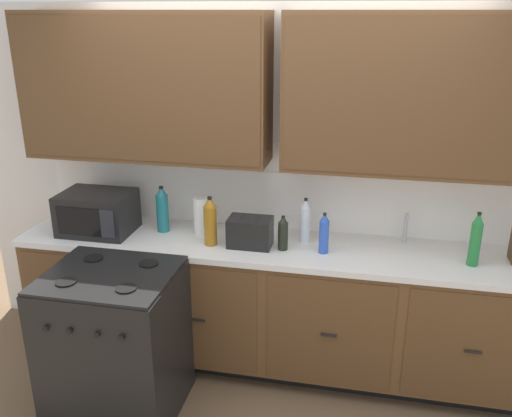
% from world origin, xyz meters
% --- Properties ---
extents(ground_plane, '(8.43, 8.43, 0.00)m').
position_xyz_m(ground_plane, '(0.00, 0.00, 0.00)').
color(ground_plane, brown).
extents(wall_unit, '(4.57, 0.40, 2.43)m').
position_xyz_m(wall_unit, '(0.00, 0.49, 1.66)').
color(wall_unit, white).
rests_on(wall_unit, ground_plane).
extents(counter_run, '(3.40, 0.64, 0.93)m').
position_xyz_m(counter_run, '(0.00, 0.30, 0.48)').
color(counter_run, black).
rests_on(counter_run, ground_plane).
extents(stove_range, '(0.76, 0.68, 0.95)m').
position_xyz_m(stove_range, '(-0.84, -0.33, 0.47)').
color(stove_range, black).
rests_on(stove_range, ground_plane).
extents(microwave, '(0.48, 0.37, 0.28)m').
position_xyz_m(microwave, '(-1.20, 0.26, 1.07)').
color(microwave, black).
rests_on(microwave, counter_run).
extents(toaster, '(0.28, 0.18, 0.19)m').
position_xyz_m(toaster, '(-0.13, 0.24, 1.03)').
color(toaster, black).
rests_on(toaster, counter_run).
extents(sink_faucet, '(0.02, 0.02, 0.20)m').
position_xyz_m(sink_faucet, '(0.86, 0.51, 1.03)').
color(sink_faucet, '#B2B5BA').
rests_on(sink_faucet, counter_run).
extents(paper_towel_roll, '(0.12, 0.12, 0.26)m').
position_xyz_m(paper_towel_roll, '(-0.49, 0.38, 1.06)').
color(paper_towel_roll, white).
rests_on(paper_towel_roll, counter_run).
extents(bottle_green, '(0.07, 0.07, 0.34)m').
position_xyz_m(bottle_green, '(1.24, 0.24, 1.10)').
color(bottle_green, '#237A38').
rests_on(bottle_green, counter_run).
extents(bottle_blue, '(0.06, 0.06, 0.27)m').
position_xyz_m(bottle_blue, '(0.35, 0.23, 1.06)').
color(bottle_blue, blue).
rests_on(bottle_blue, counter_run).
extents(bottle_teal, '(0.08, 0.08, 0.32)m').
position_xyz_m(bottle_teal, '(-0.77, 0.37, 1.09)').
color(bottle_teal, '#1E707A').
rests_on(bottle_teal, counter_run).
extents(bottle_clear, '(0.07, 0.07, 0.31)m').
position_xyz_m(bottle_clear, '(0.21, 0.37, 1.08)').
color(bottle_clear, silver).
rests_on(bottle_clear, counter_run).
extents(bottle_dark, '(0.06, 0.06, 0.23)m').
position_xyz_m(bottle_dark, '(0.09, 0.23, 1.04)').
color(bottle_dark, black).
rests_on(bottle_dark, counter_run).
extents(bottle_amber, '(0.08, 0.08, 0.33)m').
position_xyz_m(bottle_amber, '(-0.39, 0.21, 1.09)').
color(bottle_amber, '#9E6619').
rests_on(bottle_amber, counter_run).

